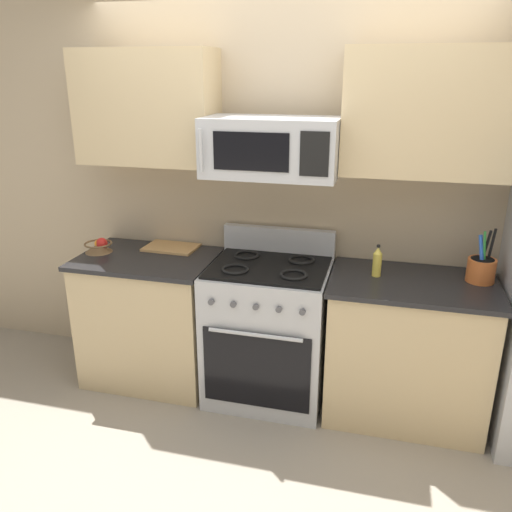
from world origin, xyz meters
TOP-DOWN VIEW (x-y plane):
  - ground_plane at (0.00, 0.00)m, footprint 16.00×16.00m
  - wall_back at (0.00, 1.06)m, footprint 8.00×0.10m
  - counter_left at (-0.84, 0.67)m, footprint 0.91×0.64m
  - range_oven at (-0.00, 0.67)m, footprint 0.76×0.69m
  - counter_right at (0.88, 0.67)m, footprint 0.98×0.64m
  - microwave at (-0.00, 0.70)m, footprint 0.79×0.44m
  - upper_cabinets_left at (-0.85, 0.84)m, footprint 0.90×0.34m
  - upper_cabinets_right at (0.89, 0.84)m, footprint 0.97×0.34m
  - utensil_crock at (1.25, 0.77)m, footprint 0.16×0.16m
  - fruit_basket at (-1.20, 0.68)m, footprint 0.19×0.19m
  - cutting_board at (-0.75, 0.87)m, footprint 0.37×0.25m
  - bottle_oil at (0.66, 0.70)m, footprint 0.05×0.05m

SIDE VIEW (x-z plane):
  - ground_plane at x=0.00m, z-range 0.00..0.00m
  - counter_right at x=0.88m, z-range 0.00..0.91m
  - counter_left at x=-0.84m, z-range 0.00..0.91m
  - range_oven at x=0.00m, z-range -0.07..1.02m
  - cutting_board at x=-0.75m, z-range 0.91..0.93m
  - fruit_basket at x=-1.20m, z-range 0.90..1.00m
  - utensil_crock at x=1.25m, z-range 0.82..1.15m
  - bottle_oil at x=0.66m, z-range 0.90..1.10m
  - wall_back at x=0.00m, z-range 0.00..2.60m
  - microwave at x=0.00m, z-range 1.49..1.83m
  - upper_cabinets_left at x=-0.85m, z-range 1.51..2.22m
  - upper_cabinets_right at x=0.89m, z-range 1.51..2.22m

